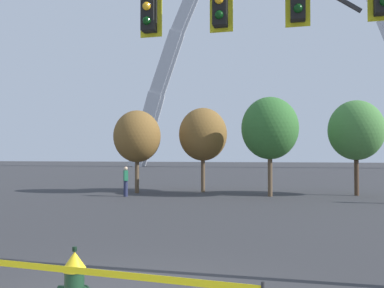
{
  "coord_description": "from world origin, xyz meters",
  "views": [
    {
      "loc": [
        2.48,
        -5.66,
        2.21
      ],
      "look_at": [
        -0.09,
        5.0,
        2.5
      ],
      "focal_mm": 38.23,
      "sensor_mm": 36.0,
      "label": 1
    }
  ],
  "objects_px": {
    "fire_hydrant": "(75,286)",
    "monument_arch": "(275,46)",
    "traffic_signal_gantry": "(323,30)",
    "pedestrian_standing_center": "(126,181)"
  },
  "relations": [
    {
      "from": "monument_arch",
      "to": "traffic_signal_gantry",
      "type": "bearing_deg",
      "value": -87.35
    },
    {
      "from": "traffic_signal_gantry",
      "to": "pedestrian_standing_center",
      "type": "height_order",
      "value": "traffic_signal_gantry"
    },
    {
      "from": "traffic_signal_gantry",
      "to": "pedestrian_standing_center",
      "type": "distance_m",
      "value": 16.13
    },
    {
      "from": "fire_hydrant",
      "to": "traffic_signal_gantry",
      "type": "relative_size",
      "value": 0.13
    },
    {
      "from": "pedestrian_standing_center",
      "to": "monument_arch",
      "type": "bearing_deg",
      "value": 83.51
    },
    {
      "from": "fire_hydrant",
      "to": "traffic_signal_gantry",
      "type": "xyz_separation_m",
      "value": [
        3.35,
        2.51,
        3.94
      ]
    },
    {
      "from": "fire_hydrant",
      "to": "traffic_signal_gantry",
      "type": "distance_m",
      "value": 5.75
    },
    {
      "from": "fire_hydrant",
      "to": "monument_arch",
      "type": "bearing_deg",
      "value": 89.74
    },
    {
      "from": "traffic_signal_gantry",
      "to": "monument_arch",
      "type": "xyz_separation_m",
      "value": [
        -3.04,
        65.83,
        17.13
      ]
    },
    {
      "from": "monument_arch",
      "to": "pedestrian_standing_center",
      "type": "relative_size",
      "value": 34.36
    }
  ]
}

